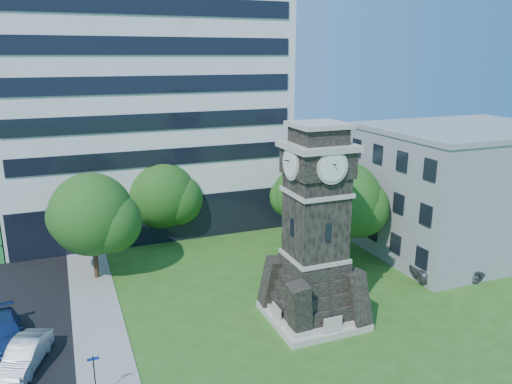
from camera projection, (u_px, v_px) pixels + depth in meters
name	position (u px, v px, depth m)	size (l,w,h in m)	color
ground	(282.00, 345.00, 28.28)	(160.00, 160.00, 0.00)	#2B5919
sidewalk	(100.00, 333.00, 29.38)	(3.00, 70.00, 0.06)	gray
clock_tower	(315.00, 239.00, 29.74)	(5.40, 5.40, 12.22)	#B9AFA1
office_tall	(138.00, 74.00, 46.56)	(26.20, 15.11, 28.60)	white
office_low	(462.00, 189.00, 41.18)	(15.20, 12.20, 10.40)	gray
car_street_mid	(25.00, 355.00, 26.12)	(1.51, 4.33, 1.43)	#9C9FA4
car_street_north	(4.00, 332.00, 28.26)	(2.01, 4.93, 1.43)	navy
car_east_lot	(448.00, 269.00, 36.50)	(2.49, 5.39, 1.50)	#54545A
park_bench	(348.00, 309.00, 31.19)	(1.88, 0.50, 0.97)	black
street_sign	(94.00, 373.00, 23.42)	(0.56, 0.06, 2.33)	black
tree_nw	(93.00, 217.00, 35.64)	(6.55, 5.96, 7.90)	#332114
tree_nc	(162.00, 195.00, 43.78)	(6.79, 6.17, 7.27)	#332114
tree_ne	(303.00, 196.00, 42.47)	(5.46, 4.96, 6.93)	#332114
tree_east	(342.00, 202.00, 38.16)	(6.68, 6.07, 8.24)	#332114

